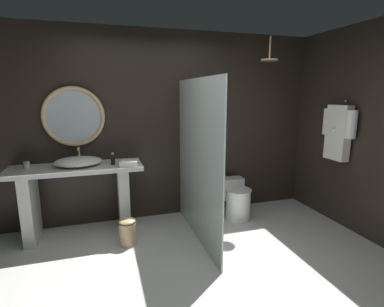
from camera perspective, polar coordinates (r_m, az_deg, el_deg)
ground_plane at (r=2.89m, az=1.55°, el=-26.01°), size 5.76×5.76×0.00m
back_wall_panel at (r=4.15m, az=-6.75°, el=5.21°), size 4.80×0.10×2.60m
side_wall_right at (r=4.27m, az=29.43°, el=3.96°), size 0.10×2.47×2.60m
vanity_counter at (r=3.92m, az=-21.34°, el=-7.05°), size 1.57×0.55×0.89m
vessel_sink at (r=3.84m, az=-21.30°, el=-1.46°), size 0.56×0.46×0.20m
tumbler_cup at (r=3.96m, az=-29.55°, el=-1.96°), size 0.07×0.07×0.08m
soap_dispenser at (r=3.76m, az=-15.19°, el=-1.09°), size 0.05×0.05×0.15m
round_wall_mirror at (r=4.00m, az=-22.07°, el=6.69°), size 0.76×0.05×0.76m
shower_glass_panel at (r=3.48m, az=1.11°, el=-1.58°), size 0.02×1.59×1.93m
rain_shower_head at (r=4.24m, az=14.86°, el=17.51°), size 0.23×0.23×0.31m
hanging_bathrobe at (r=4.28m, az=26.63°, el=4.16°), size 0.20×0.52×0.79m
toilet at (r=4.30m, az=8.54°, el=-8.78°), size 0.37×0.56×0.53m
waste_bin at (r=3.65m, az=-12.45°, el=-14.58°), size 0.20×0.20×0.32m
folded_hand_towel at (r=3.65m, az=-12.13°, el=-1.88°), size 0.24×0.21×0.07m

